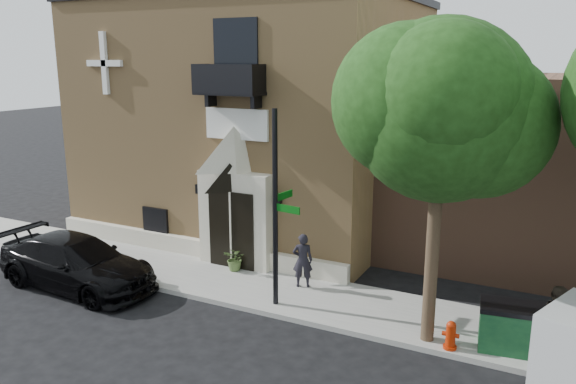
% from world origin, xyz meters
% --- Properties ---
extents(ground, '(120.00, 120.00, 0.00)m').
position_xyz_m(ground, '(0.00, 0.00, 0.00)').
color(ground, black).
rests_on(ground, ground).
extents(sidewalk, '(42.00, 3.00, 0.15)m').
position_xyz_m(sidewalk, '(1.00, 1.50, 0.07)').
color(sidewalk, gray).
rests_on(sidewalk, ground).
extents(church, '(12.20, 11.01, 9.30)m').
position_xyz_m(church, '(-2.99, 7.95, 4.63)').
color(church, tan).
rests_on(church, ground).
extents(street_tree_left, '(4.97, 4.38, 7.77)m').
position_xyz_m(street_tree_left, '(6.03, 0.35, 5.87)').
color(street_tree_left, '#38281C').
rests_on(street_tree_left, sidewalk).
extents(black_sedan, '(5.59, 2.47, 1.60)m').
position_xyz_m(black_sedan, '(-4.61, -0.82, 0.80)').
color(black_sedan, black).
rests_on(black_sedan, ground).
extents(street_sign, '(0.88, 0.94, 5.54)m').
position_xyz_m(street_sign, '(1.67, 0.61, 2.94)').
color(street_sign, black).
rests_on(street_sign, sidewalk).
extents(fire_hydrant, '(0.41, 0.33, 0.71)m').
position_xyz_m(fire_hydrant, '(6.60, 0.23, 0.50)').
color(fire_hydrant, '#9E1E04').
rests_on(fire_hydrant, sidewalk).
extents(dumpster, '(1.85, 1.21, 1.13)m').
position_xyz_m(dumpster, '(8.01, 0.88, 0.72)').
color(dumpster, '#0E361D').
rests_on(dumpster, sidewalk).
extents(planter, '(0.74, 0.65, 0.81)m').
position_xyz_m(planter, '(-0.73, 2.27, 0.55)').
color(planter, '#4C6631').
rests_on(planter, sidewalk).
extents(pedestrian_near, '(0.73, 0.63, 1.69)m').
position_xyz_m(pedestrian_near, '(1.80, 2.06, 0.99)').
color(pedestrian_near, black).
rests_on(pedestrian_near, sidewalk).
extents(pedestrian_far, '(0.85, 0.98, 1.74)m').
position_xyz_m(pedestrian_far, '(8.87, 0.99, 1.02)').
color(pedestrian_far, '#302920').
rests_on(pedestrian_far, sidewalk).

